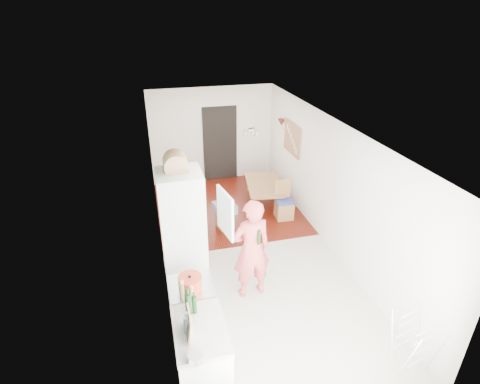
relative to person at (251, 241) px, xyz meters
name	(u,v)px	position (x,y,z in m)	size (l,w,h in m)	color
room_shell	(248,194)	(0.26, 1.13, 0.23)	(3.20, 7.00, 2.50)	white
floor	(248,251)	(0.26, 1.13, -1.02)	(3.20, 7.00, 0.01)	beige
wood_floor_overlay	(227,207)	(0.26, 2.98, -1.01)	(3.20, 3.30, 0.01)	#5C1B0E
sage_wall_panel	(164,239)	(-1.33, -0.87, 0.83)	(0.02, 3.00, 1.30)	gray
tile_splashback	(174,318)	(-1.32, -1.42, 0.13)	(0.02, 1.90, 0.50)	black
doorway_recess	(220,144)	(0.46, 4.61, -0.02)	(0.90, 0.04, 2.00)	black
base_cabinet	(202,357)	(-1.04, -1.42, -0.59)	(0.60, 0.90, 0.86)	white
worktop	(200,329)	(-1.04, -1.42, -0.13)	(0.62, 0.92, 0.06)	#EEE3CD
range_cooker	(193,313)	(-1.04, -0.67, -0.58)	(0.60, 0.60, 0.88)	white
cooker_top	(191,287)	(-1.04, -0.67, -0.12)	(0.60, 0.60, 0.04)	silver
fridge_housing	(183,235)	(-1.01, 0.35, 0.05)	(0.66, 0.66, 2.15)	white
fridge_door	(225,213)	(-0.40, 0.05, 0.53)	(0.56, 0.04, 0.70)	white
fridge_interior	(202,206)	(-0.70, 0.35, 0.53)	(0.02, 0.52, 0.66)	white
pinboard	(292,138)	(1.84, 3.03, 0.53)	(0.03, 0.90, 0.70)	tan
pinboard_frame	(292,138)	(1.83, 3.03, 0.53)	(0.01, 0.94, 0.74)	#A47D3E
wall_sconce	(281,122)	(1.80, 3.68, 0.73)	(0.18, 0.18, 0.16)	maroon
person	(251,241)	(0.00, 0.00, 0.00)	(0.75, 0.49, 2.04)	#E8585A
dining_table	(265,195)	(1.20, 2.96, -0.81)	(1.22, 0.68, 0.43)	#A47D3E
dining_chair	(284,201)	(1.39, 2.16, -0.59)	(0.37, 0.37, 0.87)	#A47D3E
stool	(225,219)	(0.02, 2.10, -0.82)	(0.31, 0.31, 0.40)	#A47D3E
grey_drape	(225,208)	(0.02, 2.06, -0.52)	(0.42, 0.42, 0.19)	gray
drying_rack	(414,343)	(1.64, -1.87, -0.62)	(0.41, 0.37, 0.81)	white
bread_bin	(176,164)	(-1.03, 0.43, 1.23)	(0.37, 0.35, 0.19)	#DDB476
red_casserole	(190,283)	(-1.05, -0.72, -0.01)	(0.32, 0.32, 0.19)	red
steel_pan	(196,357)	(-1.15, -1.85, -0.06)	(0.18, 0.18, 0.09)	silver
held_bottle	(259,237)	(0.08, -0.12, 0.14)	(0.05, 0.05, 0.24)	#163B17
bottle_a	(188,305)	(-1.13, -1.20, 0.06)	(0.08, 0.08, 0.33)	#163B17
bottle_b	(194,305)	(-1.06, -1.17, 0.02)	(0.06, 0.06, 0.25)	#163B17
bottle_c	(188,325)	(-1.17, -1.46, 0.02)	(0.10, 0.10, 0.24)	silver
pepper_mill_front	(182,292)	(-1.17, -0.89, 0.01)	(0.06, 0.06, 0.23)	#DDB476
pepper_mill_back	(192,296)	(-1.06, -0.98, 0.00)	(0.05, 0.05, 0.20)	#DDB476
chopping_boards	(188,324)	(-1.17, -1.51, 0.07)	(0.04, 0.25, 0.34)	#DDB476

